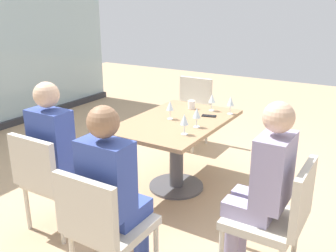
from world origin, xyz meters
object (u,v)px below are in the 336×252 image
person_side_end (113,188)px  wine_glass_2 (231,102)px  cell_phone_on_table (209,116)px  handbag_0 (112,215)px  dining_table_main (177,137)px  wine_glass_3 (184,120)px  chair_side_end (104,223)px  wine_glass_0 (212,99)px  chair_front_left (277,214)px  wine_glass_1 (170,106)px  coffee_cup (191,105)px  wine_glass_4 (197,113)px  chair_far_left (50,176)px  person_far_left (58,149)px  chair_far_right (190,108)px  person_front_left (263,182)px

person_side_end → wine_glass_2: size_ratio=6.81×
cell_phone_on_table → handbag_0: bearing=150.5°
dining_table_main → handbag_0: bearing=175.3°
wine_glass_2 → wine_glass_3: 0.79m
chair_side_end → wine_glass_3: (1.16, 0.06, 0.37)m
wine_glass_0 → wine_glass_3: 0.81m
person_side_end → cell_phone_on_table: (1.65, 0.11, 0.03)m
chair_front_left → cell_phone_on_table: 1.50m
wine_glass_1 → dining_table_main: bearing=-84.8°
dining_table_main → wine_glass_2: size_ratio=7.19×
person_side_end → cell_phone_on_table: person_side_end is taller
coffee_cup → cell_phone_on_table: coffee_cup is taller
person_side_end → wine_glass_1: bearing=16.2°
wine_glass_4 → person_side_end: bearing=-177.3°
wine_glass_0 → coffee_cup: size_ratio=2.06×
chair_far_left → cell_phone_on_table: (1.47, -0.70, 0.24)m
person_far_left → wine_glass_4: 1.25m
chair_far_left → chair_front_left: 1.76m
wine_glass_2 → wine_glass_4: size_ratio=1.00×
person_side_end → cell_phone_on_table: bearing=3.7°
chair_front_left → chair_far_right: (2.00, 1.72, 0.00)m
chair_far_left → wine_glass_3: bearing=-40.9°
person_far_left → wine_glass_4: (0.99, -0.75, 0.16)m
chair_far_right → wine_glass_0: 1.03m
chair_side_end → handbag_0: bearing=36.6°
person_far_left → person_front_left: 1.64m
person_far_left → wine_glass_2: (1.54, -0.85, 0.16)m
chair_far_left → chair_far_right: size_ratio=1.00×
person_far_left → wine_glass_4: person_far_left is taller
chair_far_right → cell_phone_on_table: size_ratio=6.04×
chair_front_left → wine_glass_2: bearing=34.5°
wine_glass_1 → wine_glass_4: 0.35m
dining_table_main → chair_far_right: 1.29m
person_side_end → wine_glass_2: bearing=-1.3°
wine_glass_4 → handbag_0: wine_glass_4 is taller
person_far_left → cell_phone_on_table: person_far_left is taller
chair_side_end → person_side_end: (0.11, 0.00, 0.20)m
chair_front_left → chair_far_right: size_ratio=1.00×
wine_glass_3 → chair_front_left: bearing=-116.1°
chair_far_left → person_far_left: bearing=-0.0°
wine_glass_1 → handbag_0: 1.18m
dining_table_main → person_far_left: size_ratio=1.06×
dining_table_main → wine_glass_3: (-0.33, -0.26, 0.31)m
person_front_left → wine_glass_1: (0.80, 1.20, 0.16)m
chair_side_end → chair_front_left: size_ratio=1.00×
wine_glass_4 → cell_phone_on_table: 0.39m
coffee_cup → handbag_0: 1.51m
person_far_left → wine_glass_2: 1.77m
chair_far_left → person_front_left: bearing=-76.4°
person_front_left → cell_phone_on_table: person_front_left is taller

